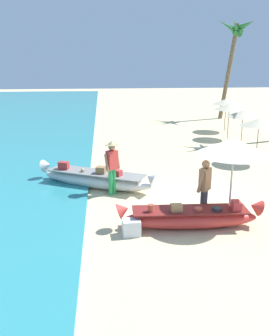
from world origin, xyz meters
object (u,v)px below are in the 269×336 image
object	(u,v)px
boat_red_foreground	(190,217)
cooler_box	(131,227)
palm_tree_tall_inland	(234,40)
person_vendor_hatted	(112,164)
boat_white_midground	(96,179)
patio_umbrella_large	(234,147)
person_tourist_customer	(205,186)

from	to	relation	value
boat_red_foreground	cooler_box	xyz separation A→B (m)	(-1.61, -0.31, -0.09)
palm_tree_tall_inland	cooler_box	distance (m)	20.24
person_vendor_hatted	cooler_box	size ratio (longest dim) A/B	3.98
boat_white_midground	person_vendor_hatted	world-z (taller)	person_vendor_hatted
boat_white_midground	cooler_box	bearing A→B (deg)	-75.68
patio_umbrella_large	person_vendor_hatted	bearing A→B (deg)	144.40
person_vendor_hatted	palm_tree_tall_inland	size ratio (longest dim) A/B	0.27
boat_red_foreground	person_vendor_hatted	bearing A→B (deg)	126.58
person_tourist_customer	boat_red_foreground	bearing A→B (deg)	-132.33
person_tourist_customer	boat_white_midground	bearing A→B (deg)	136.69
person_tourist_customer	palm_tree_tall_inland	distance (m)	18.49
person_vendor_hatted	cooler_box	distance (m)	3.19
person_vendor_hatted	cooler_box	xyz separation A→B (m)	(0.41, -3.04, -0.85)
person_vendor_hatted	cooler_box	bearing A→B (deg)	-82.25
person_tourist_customer	cooler_box	xyz separation A→B (m)	(-2.12, -0.87, -0.77)
palm_tree_tall_inland	cooler_box	xyz separation A→B (m)	(-8.27, -17.75, -5.10)
person_tourist_customer	palm_tree_tall_inland	size ratio (longest dim) A/B	0.26
person_vendor_hatted	patio_umbrella_large	world-z (taller)	patio_umbrella_large
boat_red_foreground	palm_tree_tall_inland	world-z (taller)	palm_tree_tall_inland
cooler_box	boat_red_foreground	bearing A→B (deg)	7.12
patio_umbrella_large	palm_tree_tall_inland	bearing A→B (deg)	72.26
patio_umbrella_large	palm_tree_tall_inland	distance (m)	18.16
boat_red_foreground	person_tourist_customer	bearing A→B (deg)	47.67
boat_white_midground	palm_tree_tall_inland	world-z (taller)	palm_tree_tall_inland
patio_umbrella_large	cooler_box	distance (m)	3.48
boat_red_foreground	palm_tree_tall_inland	xyz separation A→B (m)	(6.65, 17.44, 5.01)
palm_tree_tall_inland	cooler_box	size ratio (longest dim) A/B	14.53
patio_umbrella_large	cooler_box	size ratio (longest dim) A/B	5.09
boat_red_foreground	cooler_box	distance (m)	1.65
boat_red_foreground	palm_tree_tall_inland	size ratio (longest dim) A/B	0.60
person_tourist_customer	patio_umbrella_large	size ratio (longest dim) A/B	0.74
boat_white_midground	palm_tree_tall_inland	size ratio (longest dim) A/B	0.63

